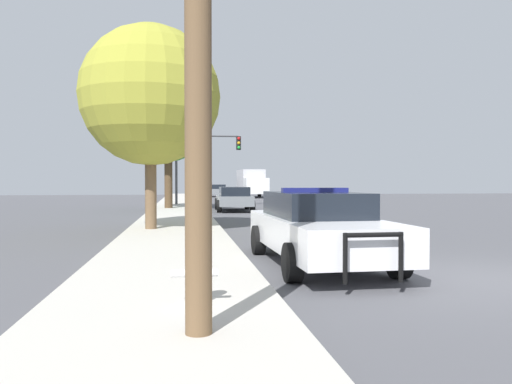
{
  "coord_description": "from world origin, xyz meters",
  "views": [
    {
      "loc": [
        -4.85,
        -7.62,
        1.62
      ],
      "look_at": [
        -2.16,
        10.67,
        1.23
      ],
      "focal_mm": 35.0,
      "sensor_mm": 36.0,
      "label": 1
    }
  ],
  "objects": [
    {
      "name": "car_background_distant",
      "position": [
        -1.05,
        45.58,
        0.7
      ],
      "size": [
        2.18,
        4.22,
        1.31
      ],
      "rotation": [
        0.0,
        0.0,
        -0.08
      ],
      "color": "slate",
      "rests_on": "ground_plane"
    },
    {
      "name": "police_car",
      "position": [
        -2.24,
        1.84,
        0.75
      ],
      "size": [
        2.15,
        5.27,
        1.5
      ],
      "rotation": [
        0.0,
        0.0,
        3.17
      ],
      "color": "white",
      "rests_on": "ground_plane"
    },
    {
      "name": "box_truck",
      "position": [
        2.16,
        43.06,
        1.52
      ],
      "size": [
        2.63,
        6.91,
        2.84
      ],
      "rotation": [
        0.0,
        0.0,
        3.17
      ],
      "color": "silver",
      "rests_on": "ground_plane"
    },
    {
      "name": "tree_sidewalk_near",
      "position": [
        -5.85,
        8.43,
        4.32
      ],
      "size": [
        4.41,
        4.41,
        6.4
      ],
      "color": "brown",
      "rests_on": "sidewalk_left"
    },
    {
      "name": "traffic_light",
      "position": [
        -3.45,
        25.29,
        3.47
      ],
      "size": [
        4.32,
        0.35,
        4.64
      ],
      "color": "#424247",
      "rests_on": "sidewalk_left"
    },
    {
      "name": "tree_sidewalk_mid",
      "position": [
        -5.65,
        21.0,
        5.03
      ],
      "size": [
        4.61,
        4.61,
        7.23
      ],
      "color": "#4C3823",
      "rests_on": "sidewalk_left"
    },
    {
      "name": "sidewalk_left",
      "position": [
        -5.1,
        0.0,
        0.07
      ],
      "size": [
        3.0,
        110.0,
        0.13
      ],
      "color": "#BCB7AD",
      "rests_on": "ground_plane"
    },
    {
      "name": "car_background_midblock",
      "position": [
        -2.05,
        19.77,
        0.71
      ],
      "size": [
        2.09,
        4.74,
        1.33
      ],
      "rotation": [
        0.0,
        0.0,
        -0.03
      ],
      "color": "slate",
      "rests_on": "ground_plane"
    },
    {
      "name": "fire_hydrant",
      "position": [
        -4.71,
        -1.52,
        0.54
      ],
      "size": [
        0.56,
        0.25,
        0.78
      ],
      "color": "white",
      "rests_on": "sidewalk_left"
    },
    {
      "name": "ground_plane",
      "position": [
        0.0,
        0.0,
        0.0
      ],
      "size": [
        110.0,
        110.0,
        0.0
      ],
      "primitive_type": "plane",
      "color": "#4F4F54"
    }
  ]
}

